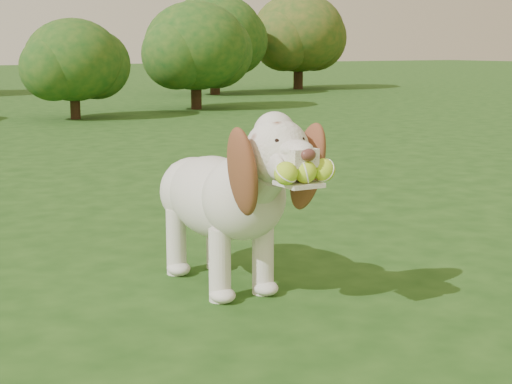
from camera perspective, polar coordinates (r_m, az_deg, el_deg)
ground at (r=3.68m, az=-3.69°, el=-5.05°), size 80.00×80.00×0.00m
dog at (r=3.16m, az=-2.08°, el=-0.07°), size 0.41×1.16×0.76m
shrub_c at (r=11.08m, az=-13.15°, el=9.33°), size 1.32×1.32×1.37m
shrub_d at (r=12.55m, az=-4.41°, el=10.55°), size 1.63×1.63×1.69m
shrub_f at (r=16.37m, az=-3.03°, el=11.34°), size 1.99×1.99×2.07m
shrub_h at (r=18.49m, az=3.12°, el=11.50°), size 2.13×2.13×2.21m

